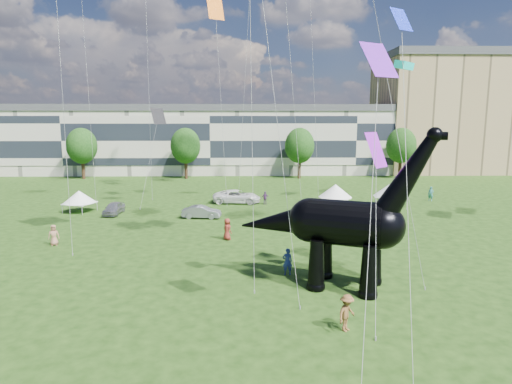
{
  "coord_description": "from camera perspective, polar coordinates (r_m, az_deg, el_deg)",
  "views": [
    {
      "loc": [
        -1.27,
        -22.19,
        9.99
      ],
      "look_at": [
        -0.62,
        8.0,
        5.0
      ],
      "focal_mm": 30.0,
      "sensor_mm": 36.0,
      "label": 1
    }
  ],
  "objects": [
    {
      "name": "apartment_block",
      "position": [
        96.47,
        24.44,
        9.16
      ],
      "size": [
        28.0,
        18.0,
        22.0
      ],
      "primitive_type": "cube",
      "color": "tan",
      "rests_on": "ground"
    },
    {
      "name": "gazebo_far",
      "position": [
        53.57,
        17.38,
        0.21
      ],
      "size": [
        5.0,
        5.0,
        2.63
      ],
      "rotation": [
        0.0,
        0.0,
        -0.43
      ],
      "color": "white",
      "rests_on": "ground"
    },
    {
      "name": "gazebo_near",
      "position": [
        51.2,
        10.54,
        0.14
      ],
      "size": [
        4.63,
        4.63,
        2.71
      ],
      "rotation": [
        0.0,
        0.0,
        -0.22
      ],
      "color": "white",
      "rests_on": "ground"
    },
    {
      "name": "ground",
      "position": [
        24.37,
        1.93,
        -14.83
      ],
      "size": [
        220.0,
        220.0,
        0.0
      ],
      "primitive_type": "plane",
      "color": "#16330C",
      "rests_on": "ground"
    },
    {
      "name": "terrace_row",
      "position": [
        84.55,
        -5.83,
        6.63
      ],
      "size": [
        78.0,
        11.0,
        12.0
      ],
      "primitive_type": "cube",
      "color": "beige",
      "rests_on": "ground"
    },
    {
      "name": "car_white",
      "position": [
        52.9,
        -2.57,
        -0.61
      ],
      "size": [
        6.04,
        3.1,
        1.63
      ],
      "primitive_type": "imported",
      "rotation": [
        0.0,
        0.0,
        1.5
      ],
      "color": "white",
      "rests_on": "ground"
    },
    {
      "name": "gazebo_left",
      "position": [
        51.39,
        -22.5,
        -0.61
      ],
      "size": [
        4.36,
        4.36,
        2.43
      ],
      "rotation": [
        0.0,
        0.0,
        -0.3
      ],
      "color": "white",
      "rests_on": "ground"
    },
    {
      "name": "tree_mid_right",
      "position": [
        75.85,
        5.84,
        6.54
      ],
      "size": [
        5.2,
        5.2,
        9.44
      ],
      "color": "#382314",
      "rests_on": "ground"
    },
    {
      "name": "dinosaur_sculpture",
      "position": [
        26.35,
        10.85,
        -4.36
      ],
      "size": [
        11.98,
        6.54,
        10.08
      ],
      "rotation": [
        0.0,
        0.0,
        -0.41
      ],
      "color": "black",
      "rests_on": "ground"
    },
    {
      "name": "car_grey",
      "position": [
        44.99,
        -7.27,
        -2.66
      ],
      "size": [
        4.13,
        1.79,
        1.32
      ],
      "primitive_type": "imported",
      "rotation": [
        0.0,
        0.0,
        1.47
      ],
      "color": "gray",
      "rests_on": "ground"
    },
    {
      "name": "tree_far_left",
      "position": [
        80.58,
        -22.24,
        6.06
      ],
      "size": [
        5.2,
        5.2,
        9.44
      ],
      "color": "#382314",
      "rests_on": "ground"
    },
    {
      "name": "car_dark",
      "position": [
        43.94,
        8.38,
        -2.79
      ],
      "size": [
        4.96,
        5.83,
        1.6
      ],
      "primitive_type": "imported",
      "rotation": [
        0.0,
        0.0,
        -0.6
      ],
      "color": "#595960",
      "rests_on": "ground"
    },
    {
      "name": "tree_mid_left",
      "position": [
        76.04,
        -9.39,
        6.48
      ],
      "size": [
        5.2,
        5.2,
        9.44
      ],
      "color": "#382314",
      "rests_on": "ground"
    },
    {
      "name": "tree_far_right",
      "position": [
        80.07,
        18.81,
        6.24
      ],
      "size": [
        5.2,
        5.2,
        9.44
      ],
      "color": "#382314",
      "rests_on": "ground"
    },
    {
      "name": "visitors",
      "position": [
        36.52,
        -3.24,
        -5.04
      ],
      "size": [
        54.35,
        34.82,
        1.87
      ],
      "color": "brown",
      "rests_on": "ground"
    },
    {
      "name": "car_silver",
      "position": [
        48.95,
        -18.44,
        -2.07
      ],
      "size": [
        1.71,
        4.0,
        1.35
      ],
      "primitive_type": "imported",
      "rotation": [
        0.0,
        0.0,
        -0.03
      ],
      "color": "#AEADB2",
      "rests_on": "ground"
    }
  ]
}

